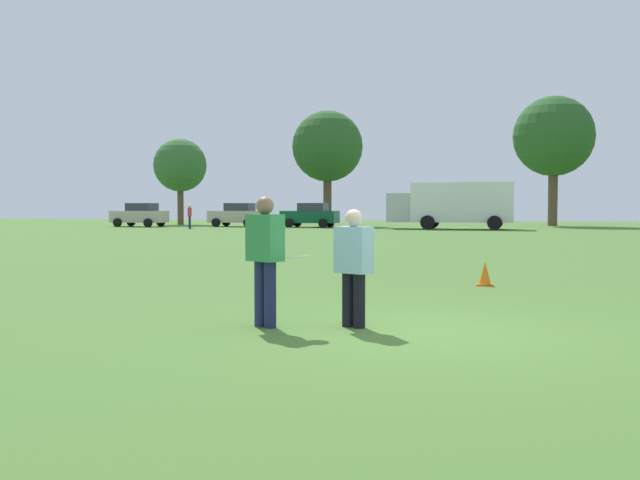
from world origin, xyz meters
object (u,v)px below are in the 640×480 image
object	(u,v)px
bystander_far_jogger	(190,215)
parked_car_near_left	(140,215)
frisbee	(298,257)
box_truck	(453,204)
player_defender	(354,262)
player_thrower	(265,254)
traffic_cone	(485,274)
parked_car_center	(310,215)
parked_car_mid_left	(237,215)

from	to	relation	value
bystander_far_jogger	parked_car_near_left	bearing A→B (deg)	148.49
frisbee	parked_car_near_left	size ratio (longest dim) A/B	0.06
box_truck	player_defender	bearing A→B (deg)	-87.74
player_thrower	traffic_cone	size ratio (longest dim) A/B	3.52
traffic_cone	box_truck	xyz separation A→B (m)	(-3.12, 35.54, 1.52)
traffic_cone	frisbee	bearing A→B (deg)	-109.73
player_defender	parked_car_center	size ratio (longest dim) A/B	0.36
player_thrower	box_truck	xyz separation A→B (m)	(-0.50, 41.25, 0.80)
player_thrower	player_defender	distance (m)	1.15
player_thrower	bystander_far_jogger	size ratio (longest dim) A/B	1.00
frisbee	parked_car_near_left	world-z (taller)	parked_car_near_left
traffic_cone	parked_car_mid_left	xyz separation A→B (m)	(-19.70, 37.44, 0.69)
player_thrower	parked_car_mid_left	world-z (taller)	parked_car_mid_left
player_defender	traffic_cone	distance (m)	5.67
frisbee	parked_car_mid_left	xyz separation A→B (m)	(-17.58, 43.35, -0.01)
parked_car_mid_left	box_truck	distance (m)	16.71
bystander_far_jogger	traffic_cone	bearing A→B (deg)	-56.47
player_thrower	parked_car_mid_left	bearing A→B (deg)	111.60
player_defender	parked_car_mid_left	distance (m)	46.57
player_thrower	parked_car_near_left	size ratio (longest dim) A/B	0.40
player_thrower	frisbee	world-z (taller)	player_thrower
player_defender	parked_car_mid_left	world-z (taller)	parked_car_mid_left
box_truck	player_thrower	bearing A→B (deg)	-89.30
parked_car_near_left	traffic_cone	bearing A→B (deg)	-52.76
frisbee	box_truck	world-z (taller)	box_truck
player_defender	parked_car_near_left	world-z (taller)	parked_car_near_left
parked_car_near_left	box_truck	distance (m)	23.86
player_thrower	parked_car_center	world-z (taller)	parked_car_center
traffic_cone	player_defender	bearing A→B (deg)	-105.51
traffic_cone	parked_car_center	xyz separation A→B (m)	(-13.78, 37.24, 0.69)
traffic_cone	box_truck	world-z (taller)	box_truck
parked_car_near_left	box_truck	world-z (taller)	box_truck
player_defender	frisbee	world-z (taller)	player_defender
box_truck	parked_car_mid_left	bearing A→B (deg)	173.47
player_defender	bystander_far_jogger	xyz separation A→B (m)	(-19.63, 37.33, 0.11)
frisbee	parked_car_mid_left	world-z (taller)	parked_car_mid_left
parked_car_near_left	parked_car_center	bearing A→B (deg)	7.63
parked_car_mid_left	box_truck	world-z (taller)	box_truck
parked_car_mid_left	parked_car_near_left	bearing A→B (deg)	-164.87
bystander_far_jogger	player_defender	bearing A→B (deg)	-62.27
frisbee	traffic_cone	size ratio (longest dim) A/B	0.57
player_thrower	box_truck	world-z (taller)	box_truck
parked_car_near_left	parked_car_mid_left	world-z (taller)	same
bystander_far_jogger	player_thrower	bearing A→B (deg)	-63.79
parked_car_mid_left	bystander_far_jogger	size ratio (longest dim) A/B	2.50
parked_car_center	player_thrower	bearing A→B (deg)	-75.43
parked_car_near_left	box_truck	bearing A→B (deg)	0.16
player_thrower	parked_car_mid_left	distance (m)	46.40
traffic_cone	parked_car_center	world-z (taller)	parked_car_center
player_defender	parked_car_near_left	distance (m)	48.18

